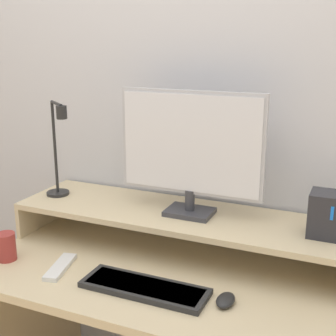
{
  "coord_description": "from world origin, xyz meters",
  "views": [
    {
      "loc": [
        0.62,
        -1.0,
        1.49
      ],
      "look_at": [
        0.02,
        0.39,
        1.06
      ],
      "focal_mm": 50.0,
      "sensor_mm": 36.0,
      "label": 1
    }
  ],
  "objects_px": {
    "mouse": "(226,300)",
    "mug": "(6,247)",
    "remote_control": "(60,267)",
    "desk_lamp": "(58,153)",
    "monitor": "(191,148)",
    "keyboard": "(145,288)",
    "router_dock": "(324,214)"
  },
  "relations": [
    {
      "from": "desk_lamp",
      "to": "mug",
      "type": "relative_size",
      "value": 3.87
    },
    {
      "from": "mug",
      "to": "mouse",
      "type": "bearing_deg",
      "value": 2.38
    },
    {
      "from": "keyboard",
      "to": "mug",
      "type": "relative_size",
      "value": 4.08
    },
    {
      "from": "monitor",
      "to": "mug",
      "type": "relative_size",
      "value": 5.29
    },
    {
      "from": "router_dock",
      "to": "remote_control",
      "type": "height_order",
      "value": "router_dock"
    },
    {
      "from": "remote_control",
      "to": "mouse",
      "type": "bearing_deg",
      "value": 1.65
    },
    {
      "from": "desk_lamp",
      "to": "mug",
      "type": "distance_m",
      "value": 0.41
    },
    {
      "from": "desk_lamp",
      "to": "monitor",
      "type": "bearing_deg",
      "value": 3.8
    },
    {
      "from": "remote_control",
      "to": "monitor",
      "type": "bearing_deg",
      "value": 41.58
    },
    {
      "from": "keyboard",
      "to": "router_dock",
      "type": "bearing_deg",
      "value": 33.24
    },
    {
      "from": "desk_lamp",
      "to": "keyboard",
      "type": "height_order",
      "value": "desk_lamp"
    },
    {
      "from": "keyboard",
      "to": "mouse",
      "type": "bearing_deg",
      "value": 6.1
    },
    {
      "from": "monitor",
      "to": "router_dock",
      "type": "xyz_separation_m",
      "value": [
        0.47,
        -0.0,
        -0.18
      ]
    },
    {
      "from": "monitor",
      "to": "remote_control",
      "type": "distance_m",
      "value": 0.62
    },
    {
      "from": "desk_lamp",
      "to": "router_dock",
      "type": "distance_m",
      "value": 1.03
    },
    {
      "from": "monitor",
      "to": "desk_lamp",
      "type": "xyz_separation_m",
      "value": [
        -0.55,
        -0.04,
        -0.06
      ]
    },
    {
      "from": "monitor",
      "to": "mug",
      "type": "xyz_separation_m",
      "value": [
        -0.58,
        -0.34,
        -0.35
      ]
    },
    {
      "from": "router_dock",
      "to": "mouse",
      "type": "relative_size",
      "value": 1.66
    },
    {
      "from": "mouse",
      "to": "mug",
      "type": "height_order",
      "value": "mug"
    },
    {
      "from": "mouse",
      "to": "mug",
      "type": "distance_m",
      "value": 0.82
    },
    {
      "from": "mouse",
      "to": "mug",
      "type": "bearing_deg",
      "value": -177.62
    },
    {
      "from": "monitor",
      "to": "desk_lamp",
      "type": "bearing_deg",
      "value": -176.2
    },
    {
      "from": "router_dock",
      "to": "keyboard",
      "type": "relative_size",
      "value": 0.36
    },
    {
      "from": "monitor",
      "to": "mouse",
      "type": "height_order",
      "value": "monitor"
    },
    {
      "from": "keyboard",
      "to": "desk_lamp",
      "type": "bearing_deg",
      "value": 150.82
    },
    {
      "from": "desk_lamp",
      "to": "mouse",
      "type": "relative_size",
      "value": 4.36
    },
    {
      "from": "router_dock",
      "to": "mouse",
      "type": "distance_m",
      "value": 0.44
    },
    {
      "from": "router_dock",
      "to": "monitor",
      "type": "bearing_deg",
      "value": 179.64
    },
    {
      "from": "mouse",
      "to": "remote_control",
      "type": "xyz_separation_m",
      "value": [
        -0.59,
        -0.02,
        -0.01
      ]
    },
    {
      "from": "desk_lamp",
      "to": "keyboard",
      "type": "relative_size",
      "value": 0.95
    },
    {
      "from": "router_dock",
      "to": "desk_lamp",
      "type": "bearing_deg",
      "value": -178.12
    },
    {
      "from": "remote_control",
      "to": "mug",
      "type": "relative_size",
      "value": 1.91
    }
  ]
}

